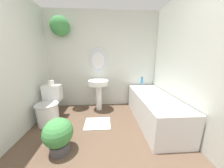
% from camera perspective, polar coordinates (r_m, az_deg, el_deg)
% --- Properties ---
extents(wall_back, '(2.88, 0.43, 2.40)m').
position_cam_1_polar(wall_back, '(2.98, -7.66, 13.81)').
color(wall_back, silver).
rests_on(wall_back, ground_plane).
extents(wall_left, '(0.06, 2.56, 2.40)m').
position_cam_1_polar(wall_left, '(2.27, -43.69, 6.94)').
color(wall_left, silver).
rests_on(wall_left, ground_plane).
extents(wall_right, '(0.06, 2.56, 2.40)m').
position_cam_1_polar(wall_right, '(2.23, 34.87, 8.21)').
color(wall_right, silver).
rests_on(wall_right, ground_plane).
extents(toilet, '(0.43, 0.60, 0.73)m').
position_cam_1_polar(toilet, '(2.67, -29.29, -10.57)').
color(toilet, white).
rests_on(toilet, ground_plane).
extents(pedestal_sink, '(0.50, 0.50, 0.86)m').
position_cam_1_polar(pedestal_sink, '(2.79, -6.88, -1.96)').
color(pedestal_sink, white).
rests_on(pedestal_sink, ground_plane).
extents(bathtub, '(0.67, 1.67, 0.64)m').
position_cam_1_polar(bathtub, '(2.52, 20.19, -11.17)').
color(bathtub, silver).
rests_on(bathtub, ground_plane).
extents(shampoo_bottle, '(0.06, 0.06, 0.18)m').
position_cam_1_polar(shampoo_bottle, '(2.98, 14.96, 1.67)').
color(shampoo_bottle, '#2D84C6').
rests_on(shampoo_bottle, bathtub).
extents(potted_plant, '(0.40, 0.40, 0.51)m').
position_cam_1_polar(potted_plant, '(1.85, -25.56, -22.12)').
color(potted_plant, '#47474C').
rests_on(potted_plant, ground_plane).
extents(bath_mat, '(0.51, 0.42, 0.02)m').
position_cam_1_polar(bath_mat, '(2.41, -7.34, -19.28)').
color(bath_mat, silver).
rests_on(bath_mat, ground_plane).
extents(toilet_paper_roll, '(0.11, 0.11, 0.10)m').
position_cam_1_polar(toilet_paper_roll, '(2.71, -28.55, 0.54)').
color(toilet_paper_roll, white).
rests_on(toilet_paper_roll, toilet).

